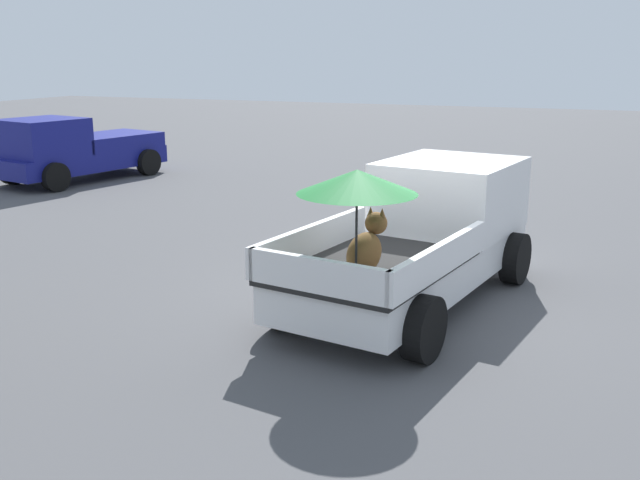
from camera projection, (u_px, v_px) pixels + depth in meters
name	position (u px, v px, depth m)	size (l,w,h in m)	color
ground_plane	(409.00, 304.00, 10.48)	(80.00, 80.00, 0.00)	#4C4C4F
pickup_truck_main	(423.00, 232.00, 10.54)	(5.34, 2.94, 2.21)	black
pickup_truck_far	(75.00, 150.00, 20.33)	(5.07, 2.96, 1.80)	black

